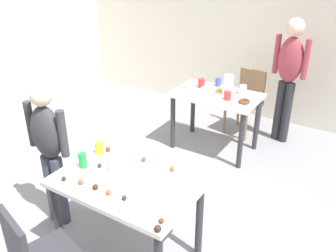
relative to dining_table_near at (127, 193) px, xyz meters
name	(u,v)px	position (x,y,z in m)	size (l,w,h in m)	color
ground_plane	(136,240)	(-0.06, 0.15, -0.64)	(6.40, 6.40, 0.00)	gray
wall_back	(269,30)	(-0.06, 3.35, 0.66)	(6.40, 0.10, 2.60)	beige
dining_table_near	(127,193)	(0.00, 0.00, 0.00)	(1.11, 0.72, 0.75)	silver
dining_table_far	(216,103)	(-0.20, 2.03, -0.01)	(1.03, 0.65, 0.75)	white
chair_far_table	(247,98)	(-0.05, 2.71, -0.14)	(0.47, 0.47, 0.87)	olive
person_girl_near	(49,146)	(-0.83, 0.00, 0.17)	(0.45, 0.21, 1.37)	#383D4C
person_adult_far	(289,70)	(0.45, 2.71, 0.34)	(0.46, 0.25, 1.61)	#28282D
mixing_bowl	(120,165)	(-0.14, 0.11, 0.14)	(0.18, 0.18, 0.06)	white
soda_can	(83,160)	(-0.41, -0.03, 0.17)	(0.07, 0.07, 0.12)	#198438
fork_near	(143,202)	(0.26, -0.14, 0.11)	(0.17, 0.02, 0.01)	silver
cup_near_0	(99,148)	(-0.44, 0.21, 0.17)	(0.07, 0.07, 0.11)	yellow
cake_ball_0	(158,228)	(0.51, -0.33, 0.14)	(0.05, 0.05, 0.05)	#3D2319
cake_ball_1	(81,182)	(-0.26, -0.21, 0.13)	(0.04, 0.04, 0.04)	brown
cake_ball_2	(64,179)	(-0.40, -0.25, 0.13)	(0.04, 0.04, 0.04)	#3D2319
cake_ball_3	(100,165)	(-0.30, 0.04, 0.13)	(0.04, 0.04, 0.04)	#3D2319
cake_ball_4	(108,149)	(-0.41, 0.27, 0.13)	(0.05, 0.05, 0.05)	brown
cake_ball_5	(109,192)	(0.00, -0.20, 0.13)	(0.04, 0.04, 0.04)	brown
cake_ball_6	(124,198)	(0.14, -0.19, 0.13)	(0.04, 0.04, 0.04)	#3D2319
cake_ball_7	(144,159)	(-0.05, 0.30, 0.13)	(0.04, 0.04, 0.04)	brown
cake_ball_8	(172,169)	(0.23, 0.30, 0.13)	(0.04, 0.04, 0.04)	brown
cake_ball_9	(161,221)	(0.49, -0.25, 0.13)	(0.04, 0.04, 0.04)	brown
cake_ball_10	(95,187)	(-0.12, -0.21, 0.13)	(0.05, 0.05, 0.05)	#3D2319
pitcher_far	(228,86)	(-0.06, 2.05, 0.24)	(0.12, 0.12, 0.25)	white
cup_far_0	(201,83)	(-0.46, 2.13, 0.17)	(0.09, 0.09, 0.11)	red
cup_far_1	(218,82)	(-0.30, 2.29, 0.17)	(0.07, 0.07, 0.11)	#3351B2
cup_far_2	(228,96)	(-0.01, 1.93, 0.16)	(0.09, 0.09, 0.10)	red
cup_far_3	(243,90)	(0.07, 2.18, 0.17)	(0.09, 0.09, 0.12)	white
donut_far_0	(206,89)	(-0.36, 2.07, 0.13)	(0.14, 0.14, 0.04)	white
donut_far_1	(219,89)	(-0.22, 2.15, 0.13)	(0.10, 0.10, 0.03)	gold
donut_far_2	(193,94)	(-0.42, 1.83, 0.13)	(0.13, 0.13, 0.04)	white
donut_far_3	(244,101)	(0.19, 1.94, 0.13)	(0.14, 0.14, 0.04)	brown
donut_far_4	(189,87)	(-0.58, 2.03, 0.13)	(0.11, 0.11, 0.03)	pink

